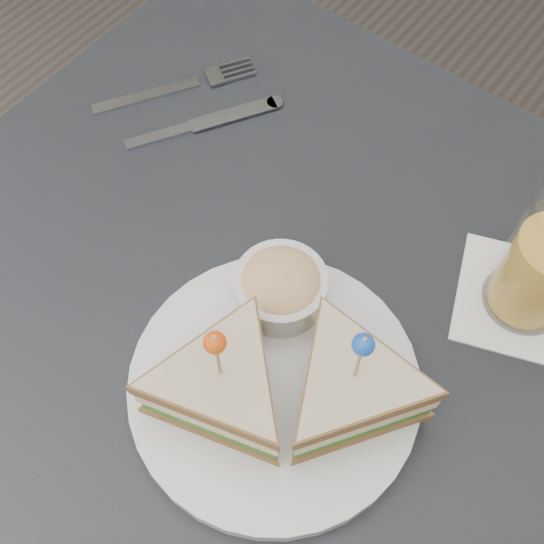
% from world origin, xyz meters
% --- Properties ---
extents(ground_plane, '(3.50, 3.50, 0.00)m').
position_xyz_m(ground_plane, '(0.00, 0.00, 0.00)').
color(ground_plane, '#3F3833').
extents(table, '(0.80, 0.80, 0.75)m').
position_xyz_m(table, '(0.00, 0.00, 0.67)').
color(table, black).
rests_on(table, ground).
extents(plate_meal, '(0.34, 0.33, 0.16)m').
position_xyz_m(plate_meal, '(0.08, -0.07, 0.79)').
color(plate_meal, silver).
rests_on(plate_meal, table).
extents(cutlery_fork, '(0.13, 0.19, 0.01)m').
position_xyz_m(cutlery_fork, '(-0.26, 0.17, 0.75)').
color(cutlery_fork, silver).
rests_on(cutlery_fork, table).
extents(cutlery_knife, '(0.12, 0.18, 0.01)m').
position_xyz_m(cutlery_knife, '(-0.20, 0.14, 0.75)').
color(cutlery_knife, silver).
rests_on(cutlery_knife, table).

